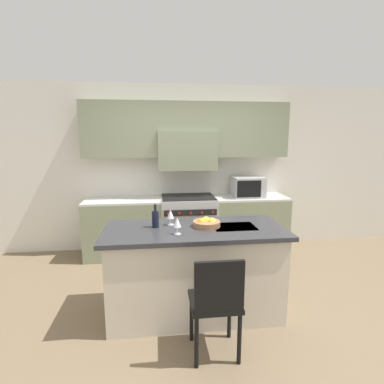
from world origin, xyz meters
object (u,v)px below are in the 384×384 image
Objects in this scene: range_stove at (188,225)px; microwave at (248,187)px; wine_glass_near at (177,223)px; fruit_bowl at (207,223)px; island_chair at (216,300)px; wine_glass_far at (170,215)px; wine_bottle at (155,219)px.

range_stove is 1.93× the size of microwave.
wine_glass_near reaches higher than fruit_bowl.
wine_glass_near is at bearing 118.03° from island_chair.
fruit_bowl reaches higher than range_stove.
fruit_bowl is (0.04, 0.75, 0.44)m from island_chair.
microwave is 2.91× the size of wine_glass_far.
island_chair is at bearing -61.97° from wine_glass_near.
wine_glass_far reaches higher than range_stove.
microwave is at bearing 59.90° from fruit_bowl.
microwave reaches higher than fruit_bowl.
wine_bottle is at bearing 122.06° from island_chair.
wine_bottle reaches higher than island_chair.
wine_glass_near is (-0.30, -1.85, 0.58)m from range_stove.
wine_glass_near is at bearing -99.35° from range_stove.
wine_bottle reaches higher than fruit_bowl.
microwave is 2.20m from wine_bottle.
wine_glass_far is at bearing -103.01° from range_stove.
microwave reaches higher than island_chair.
wine_bottle is 1.45× the size of wine_glass_far.
wine_glass_far is (-0.05, 0.32, 0.00)m from wine_glass_near.
range_stove is 3.28× the size of fruit_bowl.
microwave is at bearing 1.10° from range_stove.
range_stove is at bearing 89.45° from island_chair.
island_chair is (-1.00, -2.40, -0.54)m from microwave.
wine_glass_far is at bearing -130.57° from microwave.
range_stove is 5.60× the size of wine_glass_near.
fruit_bowl is (0.02, -1.63, 0.51)m from range_stove.
range_stove is 3.86× the size of wine_bottle.
wine_glass_far is (-0.33, 0.85, 0.52)m from island_chair.
wine_glass_far is 0.59× the size of fruit_bowl.
wine_glass_far is at bearing 165.72° from fruit_bowl.
island_chair is (-0.02, -2.38, 0.06)m from range_stove.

